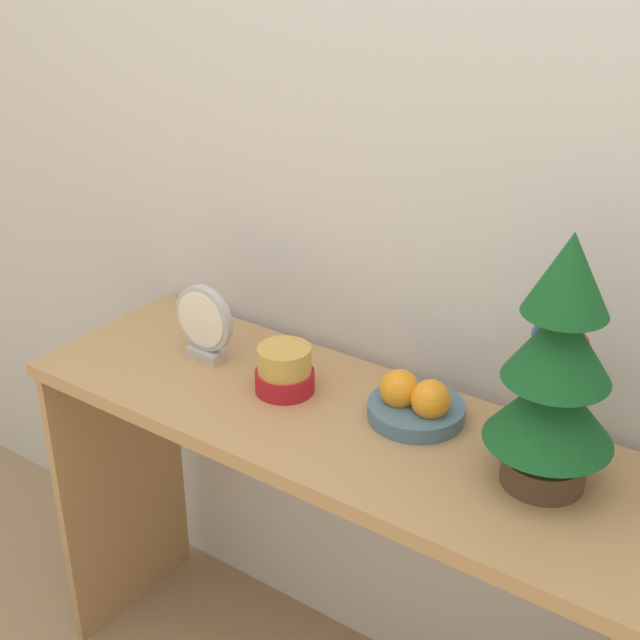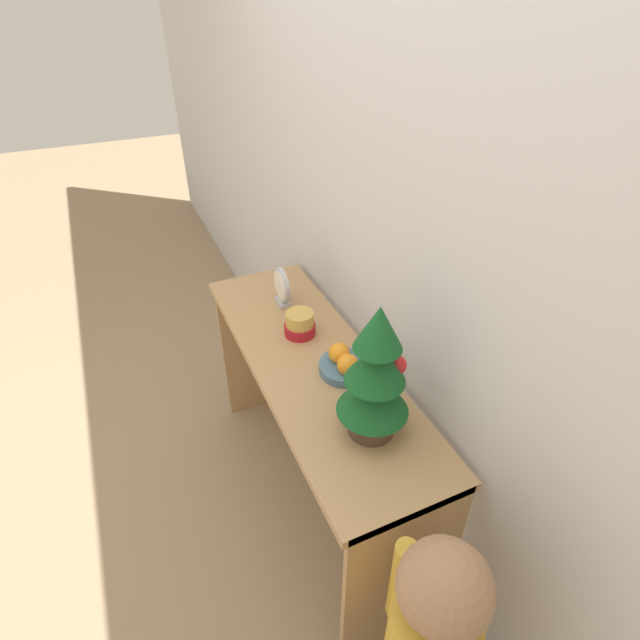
% 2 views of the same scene
% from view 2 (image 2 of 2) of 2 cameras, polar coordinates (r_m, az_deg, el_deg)
% --- Properties ---
extents(ground_plane, '(12.00, 12.00, 0.00)m').
position_cam_2_polar(ground_plane, '(2.24, -5.77, -21.11)').
color(ground_plane, '#997F60').
extents(back_wall, '(7.00, 0.05, 2.50)m').
position_cam_2_polar(back_wall, '(1.56, 7.54, 11.79)').
color(back_wall, silver).
rests_on(back_wall, ground_plane).
extents(console_table, '(1.28, 0.40, 0.77)m').
position_cam_2_polar(console_table, '(1.83, -0.82, -8.63)').
color(console_table, tan).
rests_on(console_table, ground_plane).
extents(mini_tree, '(0.20, 0.20, 0.43)m').
position_cam_2_polar(mini_tree, '(1.34, 6.34, -6.25)').
color(mini_tree, '#4C3828').
rests_on(mini_tree, console_table).
extents(fruit_bowl, '(0.18, 0.18, 0.09)m').
position_cam_2_polar(fruit_bowl, '(1.65, 2.82, -5.00)').
color(fruit_bowl, '#476B84').
rests_on(fruit_bowl, console_table).
extents(singing_bowl, '(0.11, 0.11, 0.09)m').
position_cam_2_polar(singing_bowl, '(1.80, -2.33, -0.46)').
color(singing_bowl, '#AD1923').
rests_on(singing_bowl, console_table).
extents(desk_clock, '(0.14, 0.04, 0.16)m').
position_cam_2_polar(desk_clock, '(1.95, -4.41, 3.72)').
color(desk_clock, '#B2B2B7').
rests_on(desk_clock, console_table).
extents(child_figure, '(0.32, 0.20, 0.93)m').
position_cam_2_polar(child_figure, '(1.39, 12.42, -32.13)').
color(child_figure, '#38384C').
rests_on(child_figure, ground_plane).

